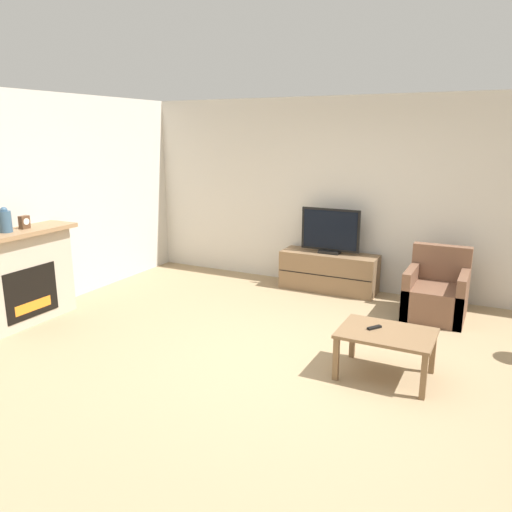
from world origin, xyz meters
TOP-DOWN VIEW (x-y plane):
  - ground_plane at (0.00, 0.00)m, footprint 24.00×24.00m
  - wall_back at (0.00, 2.67)m, footprint 12.00×0.06m
  - wall_left at (-3.48, 0.00)m, footprint 0.06×12.00m
  - fireplace at (-3.26, -0.47)m, footprint 0.49×1.40m
  - mantel_vase_centre_left at (-3.24, -0.58)m, footprint 0.14×0.14m
  - mantel_clock at (-3.24, -0.33)m, footprint 0.08×0.11m
  - tv_stand at (-0.43, 2.38)m, footprint 1.37×0.45m
  - tv at (-0.43, 2.38)m, footprint 0.84×0.18m
  - armchair at (1.08, 1.97)m, footprint 0.70×0.76m
  - coffee_table at (0.88, 0.12)m, footprint 0.85×0.61m
  - remote at (0.76, 0.14)m, footprint 0.12×0.15m

SIDE VIEW (x-z plane):
  - ground_plane at x=0.00m, z-range 0.00..0.00m
  - tv_stand at x=-0.43m, z-range 0.00..0.55m
  - armchair at x=1.08m, z-range -0.14..0.70m
  - coffee_table at x=0.88m, z-range 0.16..0.60m
  - remote at x=0.76m, z-range 0.44..0.46m
  - fireplace at x=-3.26m, z-range 0.01..1.13m
  - tv at x=-0.43m, z-range 0.53..1.17m
  - mantel_clock at x=-3.24m, z-range 1.12..1.27m
  - mantel_vase_centre_left at x=-3.24m, z-range 1.11..1.40m
  - wall_back at x=0.00m, z-range 0.00..2.70m
  - wall_left at x=-3.48m, z-range 0.00..2.70m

